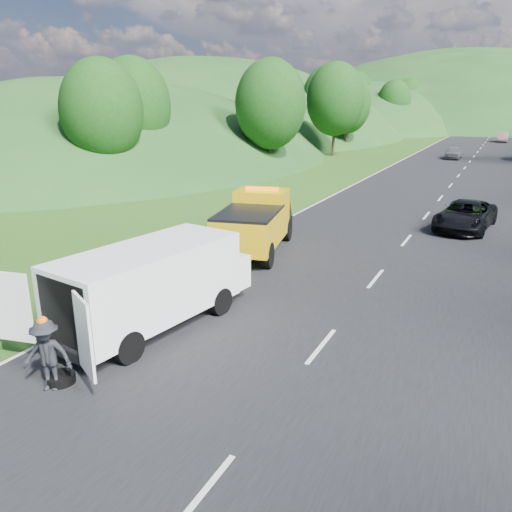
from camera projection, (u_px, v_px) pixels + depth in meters
The scene contains 13 objects.
ground at pixel (256, 302), 16.49m from camera, with size 320.00×320.00×0.00m, color #38661E.
road_surface at pixel (465, 168), 49.30m from camera, with size 14.00×200.00×0.02m, color black.
tree_line_left at pixel (322, 145), 75.81m from camera, with size 14.00×140.00×14.00m, color #1E4D16, non-canonical shape.
tow_truck at pixel (256, 222), 21.70m from camera, with size 3.61×6.57×2.67m.
white_van at pixel (154, 282), 14.33m from camera, with size 3.93×7.26×2.46m.
woman at pixel (167, 282), 18.36m from camera, with size 0.55×0.40×1.52m, color silver.
child at pixel (188, 299), 16.75m from camera, with size 0.49×0.38×1.01m, color tan.
worker at pixel (52, 390), 11.49m from camera, with size 1.12×0.64×1.73m, color black.
suitcase at pixel (122, 274), 18.19m from camera, with size 0.40×0.22×0.64m, color #4E493A.
spare_tire at pixel (61, 383), 11.76m from camera, with size 0.67×0.67×0.20m, color black.
passing_suv at pixel (464, 229), 25.80m from camera, with size 2.41×5.22×1.45m, color black.
dist_car_a at pixel (453, 159), 57.18m from camera, with size 1.66×4.13×1.41m, color #515055.
dist_car_b at pixel (502, 142), 80.17m from camera, with size 1.63×4.68×1.54m, color #714B52.
Camera 1 is at (6.89, -13.65, 6.37)m, focal length 35.00 mm.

